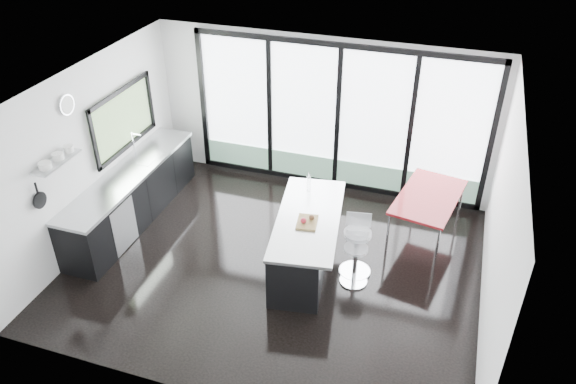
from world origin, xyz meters
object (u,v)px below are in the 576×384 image
(bar_stool_far, at_px, (356,252))
(red_table, at_px, (426,217))
(island, at_px, (303,240))
(bar_stool_near, at_px, (355,265))

(bar_stool_far, height_order, red_table, red_table)
(island, distance_m, bar_stool_near, 0.85)
(island, bearing_deg, bar_stool_near, -11.13)
(red_table, bearing_deg, bar_stool_near, -120.77)
(bar_stool_near, distance_m, bar_stool_far, 0.23)
(bar_stool_near, height_order, bar_stool_far, bar_stool_far)
(bar_stool_near, distance_m, red_table, 1.64)
(island, height_order, red_table, island)
(bar_stool_near, xyz_separation_m, red_table, (0.84, 1.40, 0.08))
(bar_stool_far, distance_m, red_table, 1.47)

